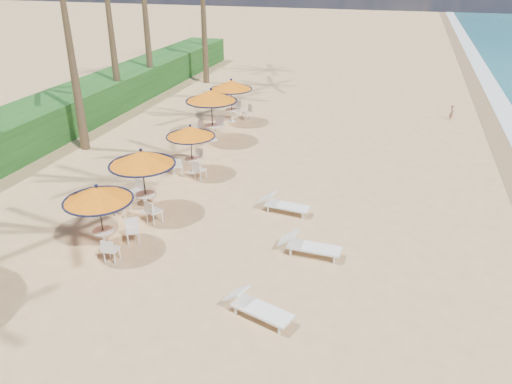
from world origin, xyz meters
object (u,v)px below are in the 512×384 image
station_2 (191,138)px  station_4 (232,89)px  station_3 (210,102)px  station_1 (141,166)px  station_0 (100,200)px  lounger_far (282,204)px  lounger_near (256,306)px  lounger_mid (308,245)px

station_2 → station_4: 7.39m
station_3 → station_1: bearing=-86.4°
station_0 → lounger_far: 6.26m
station_3 → station_4: 3.22m
lounger_near → lounger_mid: (0.70, 3.24, 0.01)m
station_3 → station_4: station_3 is taller
station_1 → station_2: size_ratio=1.13×
station_0 → station_4: bearing=92.1°
station_0 → station_4: (-0.49, 13.69, 0.15)m
station_3 → lounger_mid: size_ratio=1.36×
station_3 → lounger_far: size_ratio=1.39×
station_1 → lounger_far: (4.69, 1.38, -1.45)m
station_0 → station_2: size_ratio=1.03×
station_3 → lounger_mid: station_3 is taller
station_2 → lounger_far: size_ratio=1.13×
lounger_near → lounger_mid: bearing=96.2°
station_1 → station_4: (-0.47, 11.13, 0.06)m
station_1 → lounger_mid: 6.36m
station_4 → lounger_mid: station_4 is taller
station_0 → lounger_near: (5.38, -1.81, -1.36)m
station_4 → lounger_near: 16.65m
station_3 → station_0: bearing=-87.2°
station_4 → lounger_far: bearing=-62.1°
station_0 → lounger_mid: (6.07, 1.43, -1.36)m
station_1 → station_3: (-0.49, 7.91, 0.15)m
station_0 → lounger_near: 5.83m
station_1 → station_3: 7.92m
lounger_far → lounger_mid: bearing=-54.0°
station_2 → station_3: 4.20m
station_3 → lounger_near: size_ratio=1.35×
station_2 → lounger_far: 5.23m
lounger_far → station_2: bearing=158.6°
station_0 → station_1: 2.57m
station_4 → lounger_near: bearing=-69.3°
station_2 → lounger_mid: size_ratio=1.10×
station_3 → lounger_near: bearing=-64.4°
station_2 → lounger_mid: station_2 is taller
lounger_mid → station_2: bearing=143.0°
station_1 → station_4: 11.14m
station_2 → station_4: bearing=95.4°
station_3 → lounger_near: 13.71m
station_1 → station_2: bearing=86.7°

